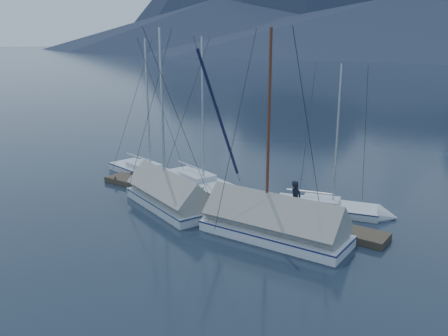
{
  "coord_description": "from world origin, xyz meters",
  "views": [
    {
      "loc": [
        14.37,
        -18.28,
        9.01
      ],
      "look_at": [
        0.0,
        2.0,
        2.2
      ],
      "focal_mm": 38.0,
      "sensor_mm": 36.0,
      "label": 1
    }
  ],
  "objects_px": {
    "sailboat_open_right": "(341,210)",
    "sailboat_covered_far": "(164,196)",
    "sailboat_covered_near": "(263,225)",
    "person": "(296,199)",
    "sailboat_open_mid": "(208,188)",
    "sailboat_open_left": "(155,176)"
  },
  "relations": [
    {
      "from": "sailboat_open_mid",
      "to": "sailboat_covered_near",
      "type": "bearing_deg",
      "value": -32.34
    },
    {
      "from": "sailboat_covered_near",
      "to": "person",
      "type": "xyz_separation_m",
      "value": [
        0.58,
        2.14,
        0.77
      ]
    },
    {
      "from": "sailboat_open_right",
      "to": "person",
      "type": "xyz_separation_m",
      "value": [
        -1.31,
        -2.84,
        1.14
      ]
    },
    {
      "from": "sailboat_covered_far",
      "to": "person",
      "type": "relative_size",
      "value": 5.52
    },
    {
      "from": "sailboat_covered_near",
      "to": "person",
      "type": "distance_m",
      "value": 2.35
    },
    {
      "from": "sailboat_covered_far",
      "to": "person",
      "type": "bearing_deg",
      "value": 12.65
    },
    {
      "from": "sailboat_open_right",
      "to": "person",
      "type": "bearing_deg",
      "value": -114.7
    },
    {
      "from": "sailboat_open_mid",
      "to": "sailboat_covered_near",
      "type": "relative_size",
      "value": 0.96
    },
    {
      "from": "sailboat_covered_far",
      "to": "sailboat_open_mid",
      "type": "bearing_deg",
      "value": 81.54
    },
    {
      "from": "sailboat_open_left",
      "to": "sailboat_open_mid",
      "type": "relative_size",
      "value": 0.99
    },
    {
      "from": "person",
      "to": "sailboat_open_mid",
      "type": "bearing_deg",
      "value": 78.83
    },
    {
      "from": "sailboat_open_left",
      "to": "sailboat_open_mid",
      "type": "distance_m",
      "value": 4.5
    },
    {
      "from": "sailboat_covered_near",
      "to": "sailboat_covered_far",
      "type": "bearing_deg",
      "value": 175.76
    },
    {
      "from": "sailboat_open_right",
      "to": "sailboat_covered_near",
      "type": "xyz_separation_m",
      "value": [
        -1.89,
        -4.98,
        0.37
      ]
    },
    {
      "from": "sailboat_open_mid",
      "to": "sailboat_open_right",
      "type": "xyz_separation_m",
      "value": [
        8.11,
        1.04,
        -0.03
      ]
    },
    {
      "from": "sailboat_open_mid",
      "to": "sailboat_open_right",
      "type": "distance_m",
      "value": 8.18
    },
    {
      "from": "sailboat_covered_near",
      "to": "sailboat_open_right",
      "type": "bearing_deg",
      "value": 69.25
    },
    {
      "from": "sailboat_open_left",
      "to": "sailboat_covered_near",
      "type": "xyz_separation_m",
      "value": [
        10.72,
        -4.0,
        0.35
      ]
    },
    {
      "from": "sailboat_open_left",
      "to": "sailboat_open_mid",
      "type": "height_order",
      "value": "sailboat_open_mid"
    },
    {
      "from": "sailboat_open_mid",
      "to": "sailboat_open_right",
      "type": "bearing_deg",
      "value": 7.34
    },
    {
      "from": "sailboat_open_right",
      "to": "sailboat_covered_far",
      "type": "xyz_separation_m",
      "value": [
        -8.62,
        -4.48,
        0.36
      ]
    },
    {
      "from": "sailboat_covered_far",
      "to": "sailboat_open_right",
      "type": "bearing_deg",
      "value": 27.48
    }
  ]
}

